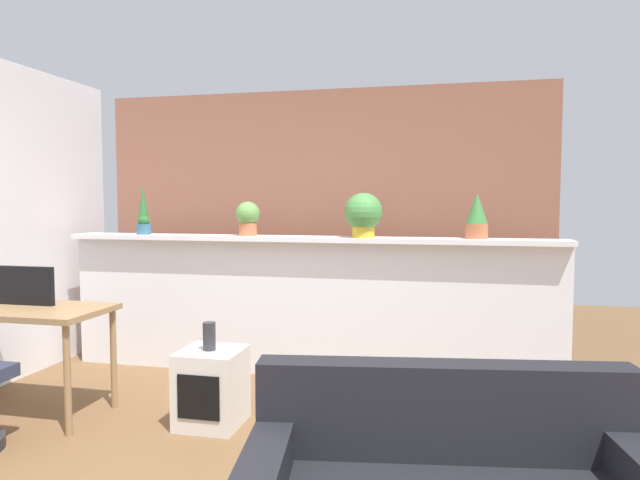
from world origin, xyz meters
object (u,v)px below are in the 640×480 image
potted_plant_3 (477,216)px  potted_plant_2 (363,214)px  desk (26,319)px  vase_on_shelf (209,336)px  tv_monitor (24,286)px  potted_plant_1 (248,217)px  potted_plant_0 (143,214)px  side_cube_shelf (211,387)px

potted_plant_3 → potted_plant_2: bearing=-176.5°
desk → vase_on_shelf: (1.30, 0.11, -0.07)m
potted_plant_3 → tv_monitor: (-3.10, -1.19, -0.47)m
potted_plant_1 → desk: 1.83m
potted_plant_1 → tv_monitor: bearing=-136.7°
potted_plant_2 → tv_monitor: bearing=-152.9°
potted_plant_0 → side_cube_shelf: potted_plant_0 is taller
potted_plant_0 → desk: bearing=-99.1°
potted_plant_3 → vase_on_shelf: potted_plant_3 is taller
potted_plant_1 → tv_monitor: size_ratio=0.63×
desk → side_cube_shelf: bearing=4.9°
potted_plant_0 → tv_monitor: potted_plant_0 is taller
potted_plant_0 → vase_on_shelf: bearing=-45.2°
potted_plant_0 → potted_plant_3: potted_plant_0 is taller
desk → tv_monitor: bearing=132.2°
desk → vase_on_shelf: size_ratio=5.97×
potted_plant_1 → vase_on_shelf: size_ratio=1.57×
potted_plant_0 → tv_monitor: size_ratio=0.93×
side_cube_shelf → potted_plant_0: bearing=135.1°
potted_plant_2 → desk: 2.57m
potted_plant_2 → potted_plant_1: bearing=178.7°
potted_plant_1 → desk: bearing=-133.1°
tv_monitor → potted_plant_0: bearing=76.8°
side_cube_shelf → desk: bearing=-175.1°
tv_monitor → desk: bearing=-47.8°
potted_plant_0 → potted_plant_1: (0.96, 0.02, -0.02)m
desk → potted_plant_2: bearing=29.6°
tv_monitor → potted_plant_1: bearing=43.3°
tv_monitor → vase_on_shelf: tv_monitor is taller
potted_plant_3 → side_cube_shelf: size_ratio=0.71×
potted_plant_2 → desk: potted_plant_2 is taller
potted_plant_3 → desk: (-3.03, -1.27, -0.69)m
potted_plant_0 → tv_monitor: bearing=-103.2°
potted_plant_1 → side_cube_shelf: (0.15, -1.13, -1.09)m
tv_monitor → potted_plant_2: bearing=27.1°
potted_plant_1 → potted_plant_0: bearing=-178.8°
tv_monitor → vase_on_shelf: 1.40m
tv_monitor → side_cube_shelf: tv_monitor is taller
potted_plant_1 → vase_on_shelf: (0.14, -1.13, -0.75)m
potted_plant_3 → tv_monitor: 3.36m
potted_plant_0 → potted_plant_2: potted_plant_0 is taller
potted_plant_2 → vase_on_shelf: 1.60m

